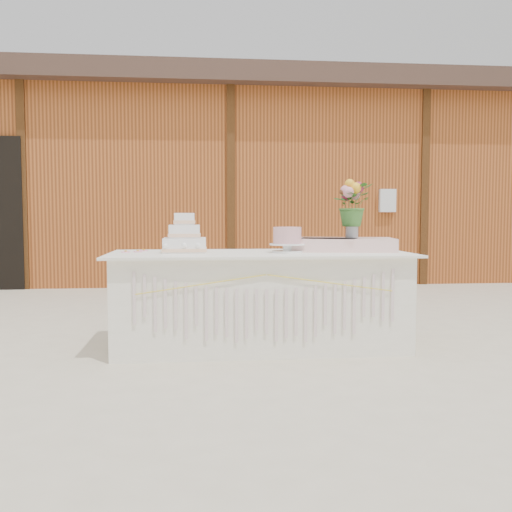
# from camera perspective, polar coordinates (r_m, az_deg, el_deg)

# --- Properties ---
(ground) EXTENTS (80.00, 80.00, 0.00)m
(ground) POSITION_cam_1_polar(r_m,az_deg,el_deg) (4.70, 0.38, -9.05)
(ground) COLOR beige
(ground) RESTS_ON ground
(barn) EXTENTS (12.60, 4.60, 3.30)m
(barn) POSITION_cam_1_polar(r_m,az_deg,el_deg) (10.57, -3.22, 7.33)
(barn) COLOR #AD5724
(barn) RESTS_ON ground
(cake_table) EXTENTS (2.40, 1.00, 0.77)m
(cake_table) POSITION_cam_1_polar(r_m,az_deg,el_deg) (4.62, 0.39, -4.38)
(cake_table) COLOR white
(cake_table) RESTS_ON ground
(wedding_cake) EXTENTS (0.35, 0.35, 0.32)m
(wedding_cake) POSITION_cam_1_polar(r_m,az_deg,el_deg) (4.64, -7.15, 1.70)
(wedding_cake) COLOR white
(wedding_cake) RESTS_ON cake_table
(pink_cake_stand) EXTENTS (0.28, 0.28, 0.21)m
(pink_cake_stand) POSITION_cam_1_polar(r_m,az_deg,el_deg) (4.56, 3.14, 1.78)
(pink_cake_stand) COLOR white
(pink_cake_stand) RESTS_ON cake_table
(satin_runner) EXTENTS (0.93, 0.64, 0.11)m
(satin_runner) POSITION_cam_1_polar(r_m,az_deg,el_deg) (4.83, 8.53, 1.15)
(satin_runner) COLOR beige
(satin_runner) RESTS_ON cake_table
(flower_vase) EXTENTS (0.11, 0.11, 0.15)m
(flower_vase) POSITION_cam_1_polar(r_m,az_deg,el_deg) (4.84, 9.56, 2.65)
(flower_vase) COLOR #AFAFB4
(flower_vase) RESTS_ON satin_runner
(bouquet) EXTENTS (0.43, 0.42, 0.36)m
(bouquet) POSITION_cam_1_polar(r_m,az_deg,el_deg) (4.84, 9.59, 5.64)
(bouquet) COLOR #3B722D
(bouquet) RESTS_ON flower_vase
(loose_flowers) EXTENTS (0.19, 0.37, 0.02)m
(loose_flowers) POSITION_cam_1_polar(r_m,az_deg,el_deg) (4.69, -12.15, 0.47)
(loose_flowers) COLOR #FB99BD
(loose_flowers) RESTS_ON cake_table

